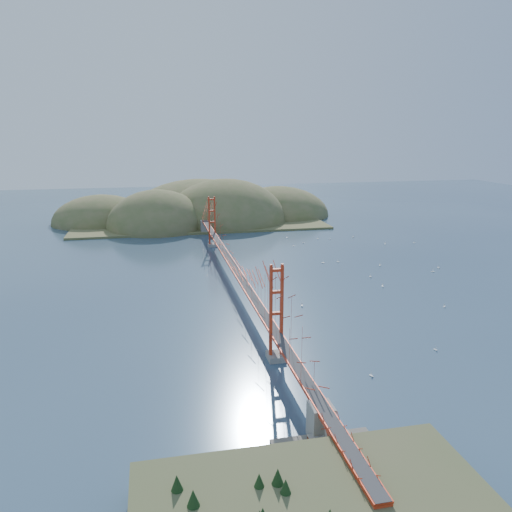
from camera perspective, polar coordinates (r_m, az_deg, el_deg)
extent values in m
plane|color=#2F475F|center=(87.75, -2.54, -3.28)|extent=(320.00, 320.00, 0.00)
cube|color=gray|center=(60.23, 2.27, -11.41)|extent=(2.00, 2.40, 0.70)
cube|color=gray|center=(116.35, -4.99, 1.25)|extent=(2.00, 2.40, 0.70)
cube|color=#AE2A13|center=(86.82, -2.56, -1.21)|extent=(1.40, 92.00, 0.16)
cube|color=#AE2A13|center=(86.87, -2.56, -1.33)|extent=(1.33, 92.00, 0.24)
cube|color=#38383A|center=(86.79, -2.57, -1.14)|extent=(1.19, 92.00, 0.03)
cube|color=gray|center=(46.21, 7.42, -18.31)|extent=(2.00, 2.20, 3.30)
cube|color=gray|center=(131.64, -5.87, 3.34)|extent=(2.20, 2.60, 3.30)
cube|color=#AE2A13|center=(40.67, 10.46, -20.68)|extent=(1.40, 12.00, 0.16)
cube|color=#AE2A13|center=(40.81, 10.45, -20.97)|extent=(1.33, 12.00, 0.30)
cube|color=gray|center=(38.90, 12.80, -26.07)|extent=(0.50, 0.70, 2.95)
cube|color=gray|center=(41.01, 10.91, -23.53)|extent=(0.50, 0.70, 2.95)
cube|color=gray|center=(43.22, 9.28, -21.23)|extent=(0.50, 0.70, 2.95)
cube|color=gray|center=(44.75, 8.30, -19.81)|extent=(0.50, 0.70, 2.95)
cube|color=#59544C|center=(45.14, 8.47, -21.58)|extent=(9.00, 6.00, 0.24)
cube|color=brown|center=(45.50, 8.68, -20.50)|extent=(3.70, 2.30, 0.75)
cube|color=gray|center=(45.26, 8.70, -20.05)|extent=(3.70, 2.30, 0.10)
cylinder|color=white|center=(45.01, 8.72, -19.58)|extent=(0.03, 0.03, 1.00)
cube|color=#45532E|center=(41.72, 4.18, -23.53)|extent=(24.00, 3.00, 1.80)
cone|color=black|center=(36.32, -0.72, -25.01)|extent=(0.62, 0.62, 0.89)
cone|color=black|center=(36.13, -3.63, -25.56)|extent=(0.44, 0.44, 0.63)
cone|color=black|center=(37.37, 1.39, -23.80)|extent=(0.56, 0.56, 0.80)
cone|color=black|center=(35.08, 4.20, -26.52)|extent=(0.77, 0.77, 1.09)
cone|color=black|center=(36.17, 13.38, -25.44)|extent=(0.78, 0.78, 1.11)
cube|color=olive|center=(149.51, -6.61, 4.08)|extent=(70.00, 40.00, 0.60)
ellipsoid|color=olive|center=(141.08, -11.15, 3.20)|extent=(28.00, 28.00, 21.00)
ellipsoid|color=olive|center=(148.54, -3.45, 3.99)|extent=(36.00, 36.00, 25.00)
ellipsoid|color=olive|center=(159.82, 2.53, 4.73)|extent=(32.00, 32.00, 18.00)
ellipsoid|color=olive|center=(153.56, -17.23, 3.71)|extent=(28.00, 28.00, 16.00)
ellipsoid|color=olive|center=(163.48, -6.39, 4.87)|extent=(44.00, 44.00, 22.00)
cube|color=white|center=(128.15, 11.04, 2.12)|extent=(0.64, 0.36, 0.11)
cylinder|color=white|center=(128.08, 11.05, 2.27)|extent=(0.02, 0.02, 0.66)
cube|color=white|center=(102.55, 13.97, -1.07)|extent=(0.46, 0.63, 0.11)
cylinder|color=white|center=(102.47, 13.98, -0.89)|extent=(0.02, 0.02, 0.66)
cube|color=white|center=(101.13, 19.56, -1.69)|extent=(0.64, 0.38, 0.11)
cylinder|color=white|center=(101.04, 19.57, -1.51)|extent=(0.02, 0.02, 0.66)
cube|color=white|center=(104.29, 20.12, -1.27)|extent=(0.22, 0.60, 0.11)
cylinder|color=white|center=(104.21, 20.14, -1.10)|extent=(0.02, 0.02, 0.65)
cube|color=white|center=(89.28, 14.26, -3.37)|extent=(0.40, 0.66, 0.11)
cylinder|color=white|center=(89.18, 14.28, -3.16)|extent=(0.02, 0.02, 0.68)
cube|color=white|center=(124.92, 8.45, 1.92)|extent=(0.52, 0.42, 0.09)
cylinder|color=white|center=(124.86, 8.46, 2.04)|extent=(0.01, 0.01, 0.55)
cube|color=white|center=(103.67, 9.34, -0.67)|extent=(0.48, 0.58, 0.10)
cylinder|color=white|center=(103.59, 9.35, -0.50)|extent=(0.02, 0.02, 0.63)
cube|color=white|center=(116.72, 4.33, 1.16)|extent=(0.51, 0.22, 0.09)
cylinder|color=white|center=(116.65, 4.33, 1.29)|extent=(0.01, 0.01, 0.54)
cube|color=white|center=(57.99, 13.04, -13.20)|extent=(0.32, 0.56, 0.10)
cylinder|color=white|center=(57.85, 13.05, -12.94)|extent=(0.02, 0.02, 0.58)
cube|color=white|center=(77.56, 5.25, -5.68)|extent=(0.38, 0.62, 0.11)
cylinder|color=white|center=(77.45, 5.25, -5.45)|extent=(0.02, 0.02, 0.65)
cube|color=white|center=(122.26, 14.54, 1.35)|extent=(0.35, 0.63, 0.11)
cylinder|color=white|center=(122.19, 14.55, 1.50)|extent=(0.02, 0.02, 0.65)
cube|color=white|center=(66.39, 19.82, -10.05)|extent=(0.32, 0.54, 0.09)
cylinder|color=white|center=(66.27, 19.84, -9.83)|extent=(0.02, 0.02, 0.56)
cube|color=white|center=(124.92, 7.07, 1.97)|extent=(0.20, 0.53, 0.09)
cylinder|color=white|center=(124.86, 7.07, 2.09)|extent=(0.02, 0.02, 0.57)
cube|color=white|center=(125.27, 17.63, 1.43)|extent=(0.57, 0.20, 0.10)
cylinder|color=white|center=(125.21, 17.64, 1.57)|extent=(0.02, 0.02, 0.62)
cube|color=white|center=(82.07, 20.72, -5.45)|extent=(0.51, 0.46, 0.09)
cylinder|color=white|center=(81.98, 20.74, -5.26)|extent=(0.02, 0.02, 0.57)
cube|color=white|center=(94.45, 12.95, -2.32)|extent=(0.31, 0.59, 0.10)
cylinder|color=white|center=(94.37, 12.96, -2.14)|extent=(0.02, 0.02, 0.61)
cube|color=white|center=(119.99, 5.42, 1.50)|extent=(0.54, 0.25, 0.09)
cylinder|color=white|center=(119.93, 5.42, 1.63)|extent=(0.02, 0.02, 0.57)
cube|color=white|center=(102.45, 7.68, -0.78)|extent=(0.61, 0.25, 0.11)
cylinder|color=white|center=(102.37, 7.68, -0.61)|extent=(0.02, 0.02, 0.65)
cube|color=white|center=(125.52, 3.55, 2.11)|extent=(0.27, 0.56, 0.10)
cylinder|color=white|center=(125.46, 3.55, 2.24)|extent=(0.02, 0.02, 0.58)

